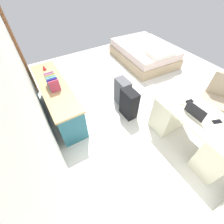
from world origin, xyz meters
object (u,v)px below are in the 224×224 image
at_px(desk, 193,130).
at_px(credenza, 58,100).
at_px(office_chair, 214,101).
at_px(suitcase_spare_grey, 122,92).
at_px(suitcase_black, 129,104).
at_px(laptop, 196,112).
at_px(computer_mouse, 183,103).
at_px(figurine_small, 44,68).
at_px(bed, 144,53).
at_px(cell_phone_near_laptop, 217,122).
at_px(cell_phone_by_mouse, 189,101).

distance_m(desk, credenza, 2.52).
height_order(office_chair, suitcase_spare_grey, office_chair).
xyz_separation_m(suitcase_black, suitcase_spare_grey, (0.38, -0.10, -0.01)).
distance_m(laptop, computer_mouse, 0.27).
bearing_deg(desk, credenza, 41.18).
bearing_deg(figurine_small, suitcase_spare_grey, -128.23).
height_order(desk, credenza, desk).
xyz_separation_m(laptop, figurine_small, (2.42, 1.59, -0.01)).
height_order(bed, computer_mouse, computer_mouse).
bearing_deg(laptop, bed, -26.33).
relative_size(suitcase_spare_grey, cell_phone_near_laptop, 4.41).
relative_size(suitcase_black, cell_phone_by_mouse, 4.56).
height_order(suitcase_spare_grey, cell_phone_near_laptop, cell_phone_near_laptop).
height_order(credenza, figurine_small, figurine_small).
bearing_deg(cell_phone_by_mouse, suitcase_spare_grey, 31.50).
bearing_deg(desk, figurine_small, 33.64).
relative_size(credenza, figurine_small, 16.36).
bearing_deg(bed, computer_mouse, 152.02).
height_order(bed, cell_phone_by_mouse, cell_phone_by_mouse).
distance_m(bed, suitcase_spare_grey, 2.07).
distance_m(credenza, cell_phone_near_laptop, 2.74).
bearing_deg(figurine_small, office_chair, -131.62).
distance_m(suitcase_black, cell_phone_by_mouse, 1.08).
relative_size(suitcase_black, cell_phone_near_laptop, 4.56).
height_order(laptop, cell_phone_by_mouse, laptop).
relative_size(desk, office_chair, 1.53).
xyz_separation_m(bed, figurine_small, (-0.25, 2.91, 0.53)).
relative_size(cell_phone_near_laptop, cell_phone_by_mouse, 1.00).
bearing_deg(cell_phone_near_laptop, suitcase_spare_grey, 36.16).
distance_m(suitcase_black, cell_phone_near_laptop, 1.48).
bearing_deg(cell_phone_near_laptop, figurine_small, 53.50).
distance_m(desk, figurine_small, 3.02).
height_order(desk, computer_mouse, computer_mouse).
height_order(credenza, suitcase_black, credenza).
bearing_deg(bed, desk, 155.50).
relative_size(office_chair, suitcase_spare_grey, 1.57).
distance_m(office_chair, suitcase_spare_grey, 1.79).
bearing_deg(suitcase_black, computer_mouse, -150.60).
bearing_deg(cell_phone_by_mouse, bed, -16.09).
relative_size(office_chair, cell_phone_near_laptop, 6.91).
xyz_separation_m(suitcase_spare_grey, cell_phone_near_laptop, (-1.67, -0.47, 0.44)).
bearing_deg(credenza, office_chair, -123.16).
bearing_deg(credenza, laptop, -138.85).
xyz_separation_m(suitcase_black, computer_mouse, (-0.78, -0.46, 0.44)).
distance_m(office_chair, figurine_small, 3.42).
bearing_deg(cell_phone_by_mouse, figurine_small, 48.14).
bearing_deg(office_chair, cell_phone_by_mouse, 84.37).
bearing_deg(credenza, cell_phone_by_mouse, -132.13).
distance_m(credenza, computer_mouse, 2.29).
bearing_deg(office_chair, suitcase_spare_grey, 45.31).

